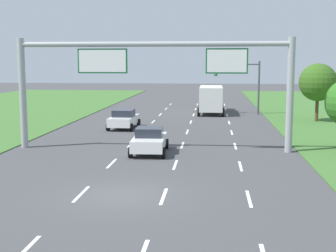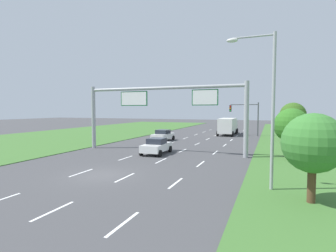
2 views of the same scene
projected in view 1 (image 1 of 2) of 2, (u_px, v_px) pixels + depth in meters
The scene contains 10 objects.
ground_plane at pixel (122, 195), 19.53m from camera, with size 200.00×200.00×0.00m, color #424244.
lane_dashes_inner_left at pixel (131, 144), 31.53m from camera, with size 0.14×62.40×0.01m.
lane_dashes_inner_right at pixel (182, 145), 31.20m from camera, with size 0.14×62.40×0.01m.
lane_dashes_slip at pixel (235, 146), 30.87m from camera, with size 0.14×62.40×0.01m.
car_near_red at pixel (149, 140), 28.45m from camera, with size 2.26×4.10×1.56m.
car_lead_silver at pixel (124, 119), 38.91m from camera, with size 2.26×4.22×1.58m.
box_truck at pixel (211, 98), 50.55m from camera, with size 2.70×8.20×2.91m.
sign_gantry at pixel (154, 72), 28.92m from camera, with size 17.24×0.44×7.00m.
traffic_light_mast at pixel (240, 78), 49.04m from camera, with size 4.76×0.49×5.60m.
roadside_tree_far at pixel (318, 82), 42.76m from camera, with size 3.46×3.46×5.38m.
Camera 1 is at (3.72, -18.68, 5.54)m, focal length 50.00 mm.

